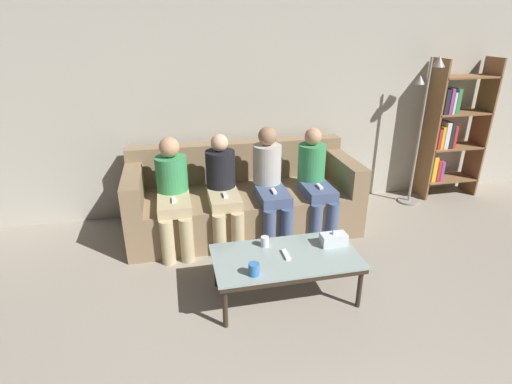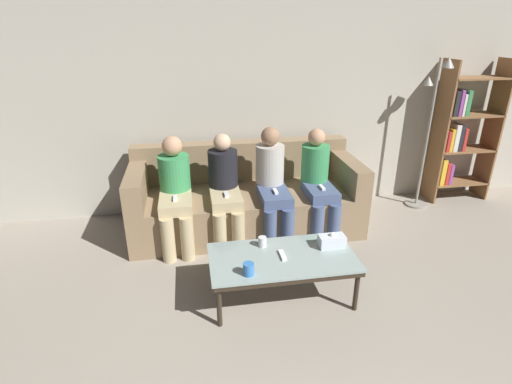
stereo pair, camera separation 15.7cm
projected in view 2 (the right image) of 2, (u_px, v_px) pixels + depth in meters
The scene contains 13 objects.
wall_back at pixel (237, 102), 4.55m from camera, with size 12.00×0.06×2.60m.
couch at pixel (245, 199), 4.42m from camera, with size 2.44×0.98×0.89m.
coffee_table at pixel (282, 260), 3.23m from camera, with size 1.18×0.62×0.39m.
cup_near_left at pixel (249, 269), 2.97m from camera, with size 0.08×0.08×0.10m.
cup_near_right at pixel (262, 242), 3.35m from camera, with size 0.07×0.07×0.09m.
tissue_box at pixel (332, 241), 3.34m from camera, with size 0.22×0.12×0.13m.
game_remote at pixel (283, 255), 3.21m from camera, with size 0.04×0.15×0.02m.
bookshelf at pixel (459, 134), 4.94m from camera, with size 0.75×0.32×1.75m.
standing_lamp at pixel (431, 119), 4.64m from camera, with size 0.31×0.26×1.79m.
seated_person_left_end at pixel (175, 189), 3.98m from camera, with size 0.32×0.71×1.11m.
seated_person_mid_left at pixel (225, 187), 4.06m from camera, with size 0.31×0.68×1.11m.
seated_person_mid_right at pixel (272, 182), 4.13m from camera, with size 0.31×0.70×1.16m.
seated_person_right_end at pixel (318, 180), 4.22m from camera, with size 0.31×0.66×1.12m.
Camera 2 is at (-0.57, -0.34, 2.13)m, focal length 28.00 mm.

